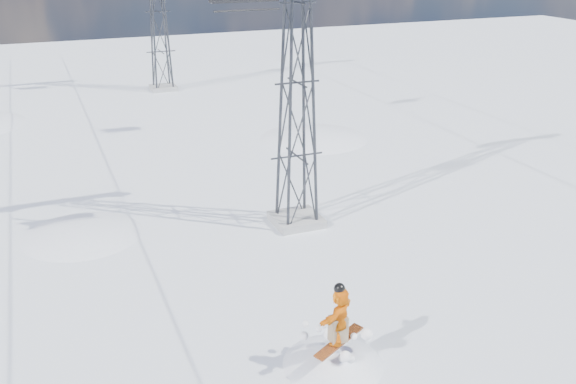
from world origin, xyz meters
The scene contains 4 objects.
ground centered at (0.00, 0.00, 0.00)m, with size 120.00×120.00×0.00m, color white.
snow_terrain centered at (-4.77, 21.24, -9.59)m, with size 39.00×37.00×22.00m.
lift_tower_near centered at (0.80, 8.00, 5.47)m, with size 5.20×1.80×11.43m.
lift_tower_far centered at (0.80, 33.00, 5.47)m, with size 5.20×1.80×11.43m.
Camera 1 is at (-7.95, -12.86, 10.34)m, focal length 40.00 mm.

